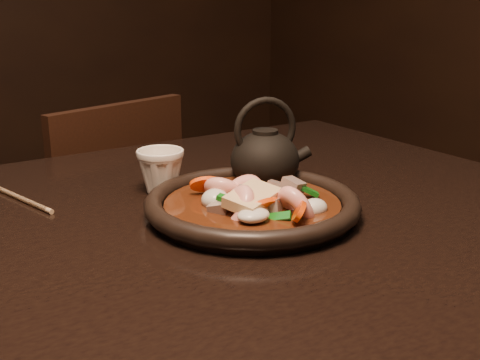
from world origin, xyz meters
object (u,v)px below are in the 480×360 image
plate (252,205)px  tea_cup (161,170)px  teapot (265,157)px  table (64,302)px  chair (99,243)px

plate → tea_cup: bearing=110.6°
tea_cup → teapot: bearing=-29.2°
plate → teapot: (0.08, 0.09, 0.04)m
table → teapot: (0.36, 0.05, 0.13)m
chair → teapot: (0.07, -0.63, 0.36)m
table → tea_cup: bearing=32.4°
table → tea_cup: tea_cup is taller
table → teapot: 0.38m
plate → tea_cup: tea_cup is taller
chair → tea_cup: 0.65m
table → plate: (0.27, -0.04, 0.09)m
tea_cup → plate: bearing=-69.4°
plate → teapot: size_ratio=2.08×
chair → plate: chair is taller
chair → plate: (-0.01, -0.72, 0.32)m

